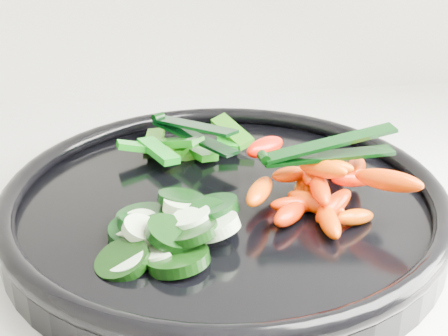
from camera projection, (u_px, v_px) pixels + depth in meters
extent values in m
cylinder|color=black|center=(224.00, 212.00, 0.53)|extent=(0.46, 0.46, 0.02)
torus|color=black|center=(224.00, 194.00, 0.52)|extent=(0.46, 0.46, 0.02)
cylinder|color=black|center=(123.00, 261.00, 0.44)|extent=(0.06, 0.06, 0.02)
cylinder|color=#D3F0C0|center=(127.00, 261.00, 0.44)|extent=(0.04, 0.04, 0.02)
cylinder|color=black|center=(143.00, 227.00, 0.48)|extent=(0.06, 0.06, 0.03)
cylinder|color=#E5FCC9|center=(150.00, 224.00, 0.48)|extent=(0.04, 0.04, 0.02)
cylinder|color=black|center=(178.00, 259.00, 0.44)|extent=(0.06, 0.05, 0.02)
cylinder|color=beige|center=(157.00, 253.00, 0.45)|extent=(0.03, 0.03, 0.02)
cylinder|color=black|center=(169.00, 218.00, 0.49)|extent=(0.05, 0.05, 0.02)
cylinder|color=beige|center=(175.00, 219.00, 0.49)|extent=(0.05, 0.05, 0.02)
cylinder|color=black|center=(142.00, 217.00, 0.49)|extent=(0.05, 0.05, 0.01)
cylinder|color=#DBEDBE|center=(129.00, 230.00, 0.48)|extent=(0.04, 0.04, 0.01)
cylinder|color=black|center=(133.00, 233.00, 0.47)|extent=(0.05, 0.05, 0.02)
cylinder|color=#E2F5C4|center=(141.00, 224.00, 0.48)|extent=(0.03, 0.03, 0.01)
cylinder|color=black|center=(194.00, 233.00, 0.45)|extent=(0.05, 0.05, 0.02)
cylinder|color=#DBF6C5|center=(217.00, 227.00, 0.46)|extent=(0.05, 0.05, 0.03)
cylinder|color=black|center=(181.00, 199.00, 0.50)|extent=(0.05, 0.05, 0.02)
cylinder|color=beige|center=(185.00, 207.00, 0.49)|extent=(0.05, 0.05, 0.02)
cylinder|color=black|center=(171.00, 234.00, 0.45)|extent=(0.05, 0.05, 0.03)
cylinder|color=beige|center=(141.00, 230.00, 0.46)|extent=(0.04, 0.04, 0.02)
cylinder|color=black|center=(209.00, 218.00, 0.47)|extent=(0.05, 0.05, 0.03)
cylinder|color=#D9EEBE|center=(188.00, 224.00, 0.46)|extent=(0.03, 0.03, 0.02)
cylinder|color=black|center=(209.00, 209.00, 0.49)|extent=(0.07, 0.06, 0.02)
cylinder|color=#D1F5C4|center=(190.00, 219.00, 0.47)|extent=(0.04, 0.04, 0.02)
ellipsoid|color=#E63E00|center=(333.00, 206.00, 0.50)|extent=(0.05, 0.04, 0.03)
ellipsoid|color=#FF4100|center=(295.00, 205.00, 0.50)|extent=(0.05, 0.02, 0.02)
ellipsoid|color=#E74100|center=(329.00, 221.00, 0.48)|extent=(0.02, 0.05, 0.02)
ellipsoid|color=#DB5700|center=(312.00, 186.00, 0.53)|extent=(0.04, 0.05, 0.03)
ellipsoid|color=#DC4C00|center=(355.00, 217.00, 0.49)|extent=(0.04, 0.03, 0.02)
ellipsoid|color=#F34C00|center=(305.00, 185.00, 0.53)|extent=(0.03, 0.05, 0.02)
ellipsoid|color=#FD2B00|center=(290.00, 214.00, 0.49)|extent=(0.04, 0.04, 0.02)
ellipsoid|color=#DF4400|center=(316.00, 204.00, 0.51)|extent=(0.05, 0.04, 0.03)
ellipsoid|color=#F53200|center=(337.00, 166.00, 0.57)|extent=(0.03, 0.05, 0.02)
ellipsoid|color=#E44D00|center=(314.00, 164.00, 0.57)|extent=(0.02, 0.05, 0.02)
ellipsoid|color=#EB4500|center=(260.00, 191.00, 0.49)|extent=(0.04, 0.05, 0.02)
ellipsoid|color=#E92700|center=(356.00, 167.00, 0.53)|extent=(0.03, 0.06, 0.03)
ellipsoid|color=#E50E00|center=(312.00, 174.00, 0.52)|extent=(0.03, 0.05, 0.02)
ellipsoid|color=#FF5100|center=(320.00, 188.00, 0.50)|extent=(0.02, 0.05, 0.02)
ellipsoid|color=#F35800|center=(290.00, 174.00, 0.52)|extent=(0.04, 0.03, 0.02)
ellipsoid|color=#F73700|center=(353.00, 179.00, 0.51)|extent=(0.04, 0.02, 0.02)
ellipsoid|color=#FD4C00|center=(323.00, 168.00, 0.50)|extent=(0.04, 0.05, 0.02)
ellipsoid|color=#EF1900|center=(265.00, 147.00, 0.54)|extent=(0.05, 0.05, 0.02)
ellipsoid|color=#F76000|center=(328.00, 168.00, 0.50)|extent=(0.05, 0.03, 0.02)
ellipsoid|color=#EB5300|center=(388.00, 180.00, 0.48)|extent=(0.05, 0.05, 0.03)
cube|color=#1A6709|center=(185.00, 148.00, 0.61)|extent=(0.04, 0.05, 0.02)
cube|color=#26720A|center=(185.00, 154.00, 0.60)|extent=(0.05, 0.03, 0.02)
cube|color=#0A6209|center=(227.00, 143.00, 0.62)|extent=(0.03, 0.06, 0.02)
cube|color=#09630F|center=(199.00, 152.00, 0.60)|extent=(0.03, 0.05, 0.01)
cube|color=#20700A|center=(154.00, 140.00, 0.63)|extent=(0.02, 0.05, 0.01)
cube|color=#116109|center=(156.00, 145.00, 0.62)|extent=(0.02, 0.06, 0.02)
cube|color=#09630F|center=(177.00, 143.00, 0.60)|extent=(0.05, 0.05, 0.02)
cube|color=#0A7111|center=(139.00, 147.00, 0.59)|extent=(0.04, 0.02, 0.02)
cube|color=#0B7312|center=(158.00, 151.00, 0.58)|extent=(0.04, 0.06, 0.01)
cube|color=#1B6809|center=(232.00, 131.00, 0.63)|extent=(0.04, 0.06, 0.02)
cylinder|color=black|center=(264.00, 158.00, 0.49)|extent=(0.01, 0.01, 0.01)
cube|color=black|center=(329.00, 156.00, 0.50)|extent=(0.11, 0.02, 0.00)
cube|color=black|center=(330.00, 143.00, 0.50)|extent=(0.11, 0.02, 0.02)
cylinder|color=black|center=(158.00, 117.00, 0.63)|extent=(0.01, 0.01, 0.01)
cube|color=black|center=(194.00, 137.00, 0.60)|extent=(0.08, 0.10, 0.00)
cube|color=black|center=(193.00, 126.00, 0.59)|extent=(0.07, 0.10, 0.02)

